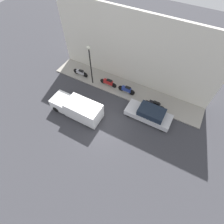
{
  "coord_description": "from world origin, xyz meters",
  "views": [
    {
      "loc": [
        -7.31,
        -5.28,
        14.04
      ],
      "look_at": [
        1.36,
        -0.56,
        0.6
      ],
      "focal_mm": 28.0,
      "sensor_mm": 36.0,
      "label": 1
    }
  ],
  "objects_px": {
    "motorcycle_blue": "(127,89)",
    "scooter_silver": "(81,72)",
    "delivery_van": "(77,108)",
    "streetlamp": "(90,59)",
    "motorcycle_red": "(108,82)",
    "parked_car": "(149,114)",
    "motorcycle_black": "(155,104)"
  },
  "relations": [
    {
      "from": "motorcycle_blue",
      "to": "scooter_silver",
      "type": "height_order",
      "value": "motorcycle_blue"
    },
    {
      "from": "motorcycle_red",
      "to": "scooter_silver",
      "type": "height_order",
      "value": "motorcycle_red"
    },
    {
      "from": "scooter_silver",
      "to": "delivery_van",
      "type": "bearing_deg",
      "value": -148.16
    },
    {
      "from": "parked_car",
      "to": "delivery_van",
      "type": "distance_m",
      "value": 6.88
    },
    {
      "from": "motorcycle_red",
      "to": "motorcycle_black",
      "type": "bearing_deg",
      "value": -95.15
    },
    {
      "from": "parked_car",
      "to": "delivery_van",
      "type": "relative_size",
      "value": 0.86
    },
    {
      "from": "delivery_van",
      "to": "scooter_silver",
      "type": "xyz_separation_m",
      "value": [
        4.66,
        2.89,
        -0.39
      ]
    },
    {
      "from": "motorcycle_blue",
      "to": "motorcycle_red",
      "type": "distance_m",
      "value": 2.23
    },
    {
      "from": "delivery_van",
      "to": "scooter_silver",
      "type": "bearing_deg",
      "value": 31.84
    },
    {
      "from": "motorcycle_blue",
      "to": "motorcycle_red",
      "type": "height_order",
      "value": "motorcycle_blue"
    },
    {
      "from": "delivery_van",
      "to": "motorcycle_red",
      "type": "distance_m",
      "value": 4.83
    },
    {
      "from": "motorcycle_blue",
      "to": "scooter_silver",
      "type": "bearing_deg",
      "value": 90.68
    },
    {
      "from": "motorcycle_red",
      "to": "motorcycle_black",
      "type": "relative_size",
      "value": 0.96
    },
    {
      "from": "delivery_van",
      "to": "motorcycle_blue",
      "type": "distance_m",
      "value": 5.59
    },
    {
      "from": "motorcycle_blue",
      "to": "streetlamp",
      "type": "relative_size",
      "value": 0.41
    },
    {
      "from": "parked_car",
      "to": "streetlamp",
      "type": "height_order",
      "value": "streetlamp"
    },
    {
      "from": "delivery_van",
      "to": "motorcycle_blue",
      "type": "bearing_deg",
      "value": -32.1
    },
    {
      "from": "parked_car",
      "to": "delivery_van",
      "type": "bearing_deg",
      "value": 114.49
    },
    {
      "from": "motorcycle_blue",
      "to": "motorcycle_red",
      "type": "relative_size",
      "value": 0.95
    },
    {
      "from": "delivery_van",
      "to": "streetlamp",
      "type": "relative_size",
      "value": 1.1
    },
    {
      "from": "motorcycle_blue",
      "to": "streetlamp",
      "type": "xyz_separation_m",
      "value": [
        -0.45,
        3.99,
        2.69
      ]
    },
    {
      "from": "delivery_van",
      "to": "motorcycle_red",
      "type": "relative_size",
      "value": 2.54
    },
    {
      "from": "motorcycle_red",
      "to": "motorcycle_black",
      "type": "height_order",
      "value": "motorcycle_red"
    },
    {
      "from": "parked_car",
      "to": "streetlamp",
      "type": "xyz_separation_m",
      "value": [
        1.43,
        7.28,
        2.65
      ]
    },
    {
      "from": "motorcycle_black",
      "to": "scooter_silver",
      "type": "bearing_deg",
      "value": 87.53
    },
    {
      "from": "parked_car",
      "to": "delivery_van",
      "type": "height_order",
      "value": "delivery_van"
    },
    {
      "from": "motorcycle_black",
      "to": "motorcycle_blue",
      "type": "bearing_deg",
      "value": 81.99
    },
    {
      "from": "motorcycle_blue",
      "to": "delivery_van",
      "type": "bearing_deg",
      "value": 147.9
    },
    {
      "from": "delivery_van",
      "to": "scooter_silver",
      "type": "relative_size",
      "value": 2.68
    },
    {
      "from": "streetlamp",
      "to": "motorcycle_red",
      "type": "bearing_deg",
      "value": -74.7
    },
    {
      "from": "delivery_van",
      "to": "streetlamp",
      "type": "bearing_deg",
      "value": 13.49
    },
    {
      "from": "motorcycle_blue",
      "to": "scooter_silver",
      "type": "relative_size",
      "value": 1.01
    }
  ]
}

